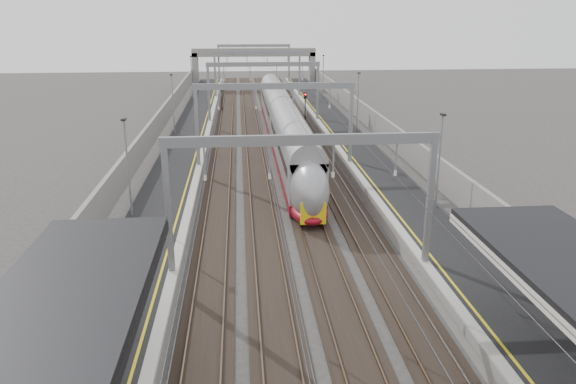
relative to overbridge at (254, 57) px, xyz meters
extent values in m
cube|color=black|center=(-8.00, -55.00, -4.81)|extent=(4.00, 120.00, 1.00)
cube|color=black|center=(8.00, -55.00, -4.81)|extent=(4.00, 120.00, 1.00)
cube|color=black|center=(-4.50, -55.00, -5.27)|extent=(2.40, 140.00, 0.08)
cube|color=brown|center=(-5.22, -55.00, -5.18)|extent=(0.07, 140.00, 0.14)
cube|color=brown|center=(-3.78, -55.00, -5.18)|extent=(0.07, 140.00, 0.14)
cube|color=black|center=(-1.50, -55.00, -5.27)|extent=(2.40, 140.00, 0.08)
cube|color=brown|center=(-2.22, -55.00, -5.18)|extent=(0.07, 140.00, 0.14)
cube|color=brown|center=(-0.78, -55.00, -5.18)|extent=(0.07, 140.00, 0.14)
cube|color=black|center=(1.50, -55.00, -5.27)|extent=(2.40, 140.00, 0.08)
cube|color=brown|center=(0.78, -55.00, -5.18)|extent=(0.07, 140.00, 0.14)
cube|color=brown|center=(2.22, -55.00, -5.18)|extent=(0.07, 140.00, 0.14)
cube|color=black|center=(4.50, -55.00, -5.27)|extent=(2.40, 140.00, 0.08)
cube|color=brown|center=(3.78, -55.00, -5.18)|extent=(0.07, 140.00, 0.14)
cube|color=brown|center=(5.22, -55.00, -5.18)|extent=(0.07, 140.00, 0.14)
cube|color=gray|center=(-6.30, -78.00, -1.01)|extent=(0.28, 0.28, 6.60)
cube|color=gray|center=(6.30, -78.00, -1.01)|extent=(0.28, 0.28, 6.60)
cube|color=gray|center=(0.00, -78.00, 2.04)|extent=(13.00, 0.25, 0.50)
cube|color=gray|center=(-6.30, -58.00, -1.01)|extent=(0.28, 0.28, 6.60)
cube|color=gray|center=(6.30, -58.00, -1.01)|extent=(0.28, 0.28, 6.60)
cube|color=gray|center=(0.00, -58.00, 2.04)|extent=(13.00, 0.25, 0.50)
cube|color=gray|center=(-6.30, -38.00, -1.01)|extent=(0.28, 0.28, 6.60)
cube|color=gray|center=(6.30, -38.00, -1.01)|extent=(0.28, 0.28, 6.60)
cube|color=gray|center=(0.00, -38.00, 2.04)|extent=(13.00, 0.25, 0.50)
cube|color=gray|center=(-6.30, -18.00, -1.01)|extent=(0.28, 0.28, 6.60)
cube|color=gray|center=(6.30, -18.00, -1.01)|extent=(0.28, 0.28, 6.60)
cube|color=gray|center=(0.00, -18.00, 2.04)|extent=(13.00, 0.25, 0.50)
cube|color=gray|center=(-6.30, 0.00, -1.01)|extent=(0.28, 0.28, 6.60)
cube|color=gray|center=(6.30, 0.00, -1.01)|extent=(0.28, 0.28, 6.60)
cube|color=gray|center=(0.00, 0.00, 2.04)|extent=(13.00, 0.25, 0.50)
cylinder|color=#262628|center=(-4.50, -50.00, 0.19)|extent=(0.03, 140.00, 0.03)
cylinder|color=#262628|center=(-1.50, -50.00, 0.19)|extent=(0.03, 140.00, 0.03)
cylinder|color=#262628|center=(1.50, -50.00, 0.19)|extent=(0.03, 140.00, 0.03)
cylinder|color=#262628|center=(4.50, -50.00, 0.19)|extent=(0.03, 140.00, 0.03)
cylinder|color=black|center=(-9.70, -86.00, -2.31)|extent=(0.20, 0.20, 4.00)
cube|color=gray|center=(0.00, 0.00, 0.89)|extent=(22.00, 2.20, 1.40)
cube|color=gray|center=(-10.50, 0.00, -2.21)|extent=(1.00, 2.20, 6.20)
cube|color=gray|center=(10.50, 0.00, -2.21)|extent=(1.00, 2.20, 6.20)
cube|color=gray|center=(-11.20, -55.00, -3.71)|extent=(0.30, 120.00, 3.20)
cube|color=gray|center=(11.20, -55.00, -3.71)|extent=(0.30, 120.00, 3.20)
cube|color=maroon|center=(1.50, -58.24, -4.74)|extent=(2.53, 21.51, 0.75)
cube|color=gray|center=(1.50, -58.24, -2.96)|extent=(2.53, 21.51, 2.81)
cube|color=black|center=(1.50, -65.76, -5.04)|extent=(1.87, 2.24, 0.47)
cube|color=maroon|center=(1.50, -36.35, -4.74)|extent=(2.53, 21.51, 0.75)
cube|color=gray|center=(1.50, -36.35, -2.96)|extent=(2.53, 21.51, 2.81)
cube|color=black|center=(1.50, -43.88, -5.04)|extent=(1.87, 2.24, 0.47)
ellipsoid|color=gray|center=(1.50, -69.18, -3.24)|extent=(2.53, 4.86, 3.93)
cube|color=yellow|center=(1.50, -71.19, -4.08)|extent=(1.59, 0.12, 1.40)
cube|color=black|center=(1.50, -70.77, -2.68)|extent=(1.50, 0.55, 0.88)
cylinder|color=black|center=(-5.20, -25.76, -3.81)|extent=(0.12, 0.12, 3.00)
cube|color=black|center=(-5.20, -25.76, -2.21)|extent=(0.32, 0.22, 0.75)
sphere|color=#0CE526|center=(-5.20, -25.89, -2.06)|extent=(0.16, 0.16, 0.16)
cylinder|color=black|center=(3.20, -36.72, -3.81)|extent=(0.12, 0.12, 3.00)
cube|color=black|center=(3.20, -36.72, -2.21)|extent=(0.32, 0.22, 0.75)
sphere|color=red|center=(3.20, -36.85, -2.06)|extent=(0.16, 0.16, 0.16)
cylinder|color=black|center=(5.40, -33.37, -3.81)|extent=(0.12, 0.12, 3.00)
cube|color=black|center=(5.40, -33.37, -2.21)|extent=(0.32, 0.22, 0.75)
sphere|color=red|center=(5.40, -33.50, -2.06)|extent=(0.16, 0.16, 0.16)
camera|label=1|loc=(-2.83, -103.20, 7.64)|focal=35.00mm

